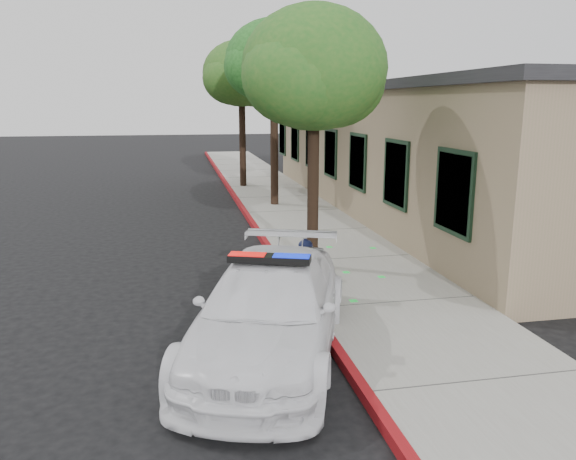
# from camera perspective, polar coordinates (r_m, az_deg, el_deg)

# --- Properties ---
(ground) EXTENTS (120.00, 120.00, 0.00)m
(ground) POSITION_cam_1_polar(r_m,az_deg,el_deg) (10.00, 1.98, -8.71)
(ground) COLOR black
(ground) RESTS_ON ground
(sidewalk) EXTENTS (3.20, 60.00, 0.15)m
(sidewalk) POSITION_cam_1_polar(r_m,az_deg,el_deg) (13.13, 5.79, -3.16)
(sidewalk) COLOR gray
(sidewalk) RESTS_ON ground
(red_curb) EXTENTS (0.14, 60.00, 0.16)m
(red_curb) POSITION_cam_1_polar(r_m,az_deg,el_deg) (12.77, -0.85, -3.53)
(red_curb) COLOR maroon
(red_curb) RESTS_ON ground
(clapboard_building) EXTENTS (7.30, 20.89, 4.24)m
(clapboard_building) POSITION_cam_1_polar(r_m,az_deg,el_deg) (20.17, 14.90, 7.96)
(clapboard_building) COLOR #897159
(clapboard_building) RESTS_ON ground
(police_car) EXTENTS (3.51, 5.28, 1.54)m
(police_car) POSITION_cam_1_polar(r_m,az_deg,el_deg) (8.30, -1.86, -8.03)
(police_car) COLOR white
(police_car) RESTS_ON ground
(fire_hydrant) EXTENTS (0.46, 0.40, 0.82)m
(fire_hydrant) POSITION_cam_1_polar(r_m,az_deg,el_deg) (11.49, 1.78, -2.88)
(fire_hydrant) COLOR silver
(fire_hydrant) RESTS_ON sidewalk
(street_tree_near) EXTENTS (3.12, 2.99, 5.48)m
(street_tree_near) POSITION_cam_1_polar(r_m,az_deg,el_deg) (11.93, 2.72, 15.51)
(street_tree_near) COLOR black
(street_tree_near) RESTS_ON sidewalk
(street_tree_mid) EXTENTS (3.48, 3.30, 6.30)m
(street_tree_mid) POSITION_cam_1_polar(r_m,az_deg,el_deg) (19.83, -1.42, 16.33)
(street_tree_mid) COLOR black
(street_tree_mid) RESTS_ON sidewalk
(street_tree_far) EXTENTS (3.43, 3.22, 6.09)m
(street_tree_far) POSITION_cam_1_polar(r_m,az_deg,el_deg) (24.39, -4.65, 15.21)
(street_tree_far) COLOR black
(street_tree_far) RESTS_ON sidewalk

